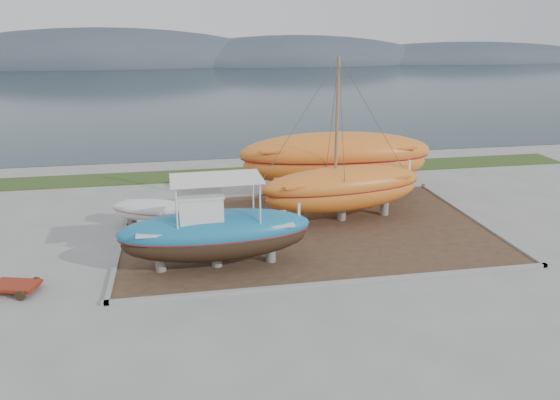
{
  "coord_description": "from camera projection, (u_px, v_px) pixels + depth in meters",
  "views": [
    {
      "loc": [
        -6.03,
        -21.15,
        10.03
      ],
      "look_at": [
        -1.37,
        4.0,
        1.7
      ],
      "focal_mm": 35.0,
      "sensor_mm": 36.0,
      "label": 1
    }
  ],
  "objects": [
    {
      "name": "mountain_ridge",
      "position": [
        200.0,
        64.0,
        140.79
      ],
      "size": [
        200.0,
        36.0,
        20.0
      ],
      "primitive_type": null,
      "color": "#333D49",
      "rests_on": "ground"
    },
    {
      "name": "ground",
      "position": [
        327.0,
        263.0,
        23.93
      ],
      "size": [
        140.0,
        140.0,
        0.0
      ],
      "primitive_type": "plane",
      "color": "gray",
      "rests_on": "ground"
    },
    {
      "name": "orange_bare_hull",
      "position": [
        336.0,
        165.0,
        32.5
      ],
      "size": [
        11.67,
        4.17,
        3.76
      ],
      "primitive_type": null,
      "rotation": [
        0.0,
        0.0,
        -0.06
      ],
      "color": "orange",
      "rests_on": "dirt_patch"
    },
    {
      "name": "orange_sailboat",
      "position": [
        344.0,
        142.0,
        27.69
      ],
      "size": [
        9.12,
        3.84,
        8.42
      ],
      "primitive_type": null,
      "rotation": [
        0.0,
        0.0,
        0.14
      ],
      "color": "orange",
      "rests_on": "dirt_patch"
    },
    {
      "name": "grass_strip",
      "position": [
        269.0,
        172.0,
        38.4
      ],
      "size": [
        44.0,
        3.0,
        0.08
      ],
      "primitive_type": "cube",
      "color": "#284219",
      "rests_on": "ground"
    },
    {
      "name": "sea",
      "position": [
        215.0,
        87.0,
        89.37
      ],
      "size": [
        260.0,
        100.0,
        0.04
      ],
      "primitive_type": null,
      "color": "#17292F",
      "rests_on": "ground"
    },
    {
      "name": "curb_frame",
      "position": [
        307.0,
        229.0,
        27.64
      ],
      "size": [
        18.6,
        12.6,
        0.15
      ],
      "primitive_type": null,
      "color": "gray",
      "rests_on": "ground"
    },
    {
      "name": "dirt_patch",
      "position": [
        307.0,
        230.0,
        27.66
      ],
      "size": [
        18.0,
        12.0,
        0.06
      ],
      "primitive_type": "cube",
      "color": "#422D1E",
      "rests_on": "ground"
    },
    {
      "name": "white_dinghy",
      "position": [
        155.0,
        214.0,
        27.85
      ],
      "size": [
        4.82,
        3.25,
        1.36
      ],
      "primitive_type": null,
      "rotation": [
        0.0,
        0.0,
        -0.38
      ],
      "color": "silver",
      "rests_on": "dirt_patch"
    },
    {
      "name": "red_trailer",
      "position": [
        15.0,
        288.0,
        21.25
      ],
      "size": [
        2.84,
        1.96,
        0.37
      ],
      "primitive_type": null,
      "rotation": [
        0.0,
        0.0,
        -0.28
      ],
      "color": "maroon",
      "rests_on": "ground"
    },
    {
      "name": "blue_caique",
      "position": [
        215.0,
        223.0,
        22.89
      ],
      "size": [
        8.23,
        2.76,
        3.94
      ],
      "primitive_type": null,
      "rotation": [
        0.0,
        0.0,
        0.02
      ],
      "color": "#19719F",
      "rests_on": "dirt_patch"
    }
  ]
}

